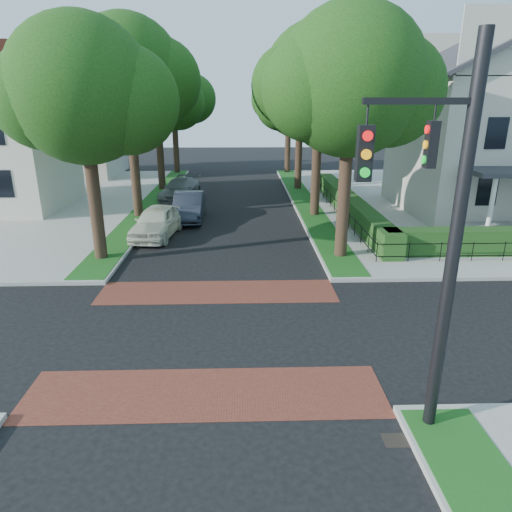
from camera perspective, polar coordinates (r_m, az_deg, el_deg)
The scene contains 23 objects.
ground at distance 14.72m, azimuth -5.43°, elevation -9.44°, with size 120.00×120.00×0.00m, color black.
sidewalk_ne at distance 37.54m, azimuth 28.05°, elevation 6.11°, with size 30.00×30.00×0.15m, color gray.
crosswalk_far at distance 17.59m, azimuth -4.81°, elevation -4.48°, with size 9.00×2.20×0.01m, color maroon.
crosswalk_near at distance 12.00m, azimuth -6.38°, elevation -16.69°, with size 9.00×2.20×0.01m, color maroon.
storm_drain at distance 11.05m, azimuth 17.34°, elevation -21.14°, with size 0.65×0.45×0.01m, color black.
grass_strip_ne at distance 33.04m, azimuth 6.05°, elevation 6.91°, with size 1.60×29.80×0.02m, color #164915.
grass_strip_nw at distance 33.36m, azimuth -12.80°, elevation 6.66°, with size 1.60×29.80×0.02m, color #164915.
tree_right_near at distance 20.69m, azimuth 11.94°, elevation 20.35°, with size 7.75×6.67×10.66m.
tree_right_mid at distance 28.57m, azimuth 8.13°, elevation 20.78°, with size 8.25×7.09×11.22m.
tree_right_far at distance 37.43m, azimuth 5.67°, elevation 18.72°, with size 7.25×6.23×9.74m.
tree_right_back at distance 46.39m, azimuth 4.23°, elevation 19.22°, with size 7.50×6.45×10.20m.
tree_left_near at distance 21.14m, azimuth -20.40°, elevation 18.61°, with size 7.50×6.45×10.20m.
tree_left_mid at distance 28.91m, azimuth -15.51°, elevation 21.00°, with size 8.00×6.88×11.48m.
tree_left_far at distance 37.69m, azimuth -12.13°, elevation 18.74°, with size 7.00×6.02×9.86m.
tree_left_back at distance 46.60m, azimuth -10.15°, elevation 19.17°, with size 7.75×6.66×10.44m.
hedge_main_road at distance 29.38m, azimuth 11.60°, elevation 6.30°, with size 1.00×18.00×1.20m, color #193F16.
fence_main_road at distance 29.24m, azimuth 10.05°, elevation 6.04°, with size 0.06×18.00×0.90m, color black, non-canonical shape.
house_victorian at distance 33.25m, azimuth 29.16°, elevation 15.00°, with size 13.00×13.05×12.48m.
house_left_far at distance 47.89m, azimuth -22.67°, elevation 15.21°, with size 10.00×9.00×10.14m.
traffic_signal at distance 9.63m, azimuth 22.28°, elevation 3.91°, with size 2.17×2.00×8.00m.
parked_car_front at distance 24.94m, azimuth -12.29°, elevation 4.22°, with size 1.95×4.86×1.66m, color silver.
parked_car_middle at distance 28.31m, azimuth -8.39°, elevation 6.15°, with size 1.73×4.96×1.63m, color #222734.
parked_car_rear at distance 34.35m, azimuth -9.46°, elevation 8.24°, with size 2.12×5.22×1.52m, color slate.
Camera 1 is at (0.99, -12.93, 6.96)m, focal length 32.00 mm.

